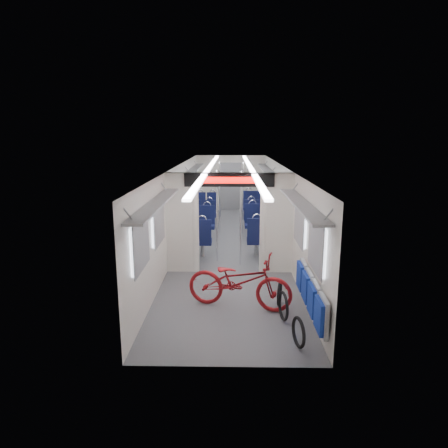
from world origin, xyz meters
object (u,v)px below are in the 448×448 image
Objects in this scene: bike_hoop_a at (298,334)px; seat_bay_far_right at (256,208)px; bicycle at (239,281)px; stanchion_far_left at (220,198)px; bike_hoop_b at (283,307)px; stanchion_near_right at (241,219)px; seat_bay_near_right at (263,227)px; stanchion_near_left at (217,217)px; bike_hoop_c at (280,295)px; stanchion_far_right at (243,199)px; seat_bay_far_left at (205,208)px; flip_bench at (310,293)px; seat_bay_near_left at (197,228)px.

bike_hoop_a is 0.21× the size of seat_bay_far_right.
stanchion_far_left is (-0.53, 5.70, 0.64)m from bicycle.
seat_bay_far_right is (0.74, 7.21, 0.06)m from bicycle.
bike_hoop_b is 3.22m from stanchion_near_right.
bike_hoop_a is at bearing -82.63° from bike_hoop_b.
stanchion_near_right reaches higher than seat_bay_near_right.
bicycle is 0.85× the size of stanchion_near_left.
bike_hoop_c is at bearing -77.07° from stanchion_far_left.
stanchion_far_left reaches higher than seat_bay_near_right.
stanchion_near_right is 3.18m from stanchion_far_right.
stanchion_far_left is 0.73m from stanchion_far_right.
stanchion_far_left is at bearing -70.98° from seat_bay_far_left.
bike_hoop_b is (-0.41, 0.22, -0.35)m from flip_bench.
flip_bench is 0.58m from bike_hoop_b.
stanchion_near_right is at bearing -24.54° from stanchion_near_left.
seat_bay_near_right is at bearing 94.88° from flip_bench.
bicycle is at bearing -79.69° from stanchion_near_left.
stanchion_far_left is at bearing 102.93° from bike_hoop_c.
seat_bay_far_right is at bearing 90.08° from bike_hoop_b.
seat_bay_near_right is at bearing 90.27° from bike_hoop_c.
seat_bay_near_right is 1.00× the size of stanchion_near_left.
bike_hoop_c is at bearing 89.23° from bike_hoop_b.
bike_hoop_c is at bearing -64.44° from seat_bay_near_left.
flip_bench is 0.83m from bike_hoop_a.
bike_hoop_c is 4.10m from seat_bay_near_right.
stanchion_far_right is (-0.95, 6.41, 0.57)m from flip_bench.
seat_bay_far_left is at bearing 97.66° from stanchion_near_left.
stanchion_near_right reaches higher than bike_hoop_b.
stanchion_near_left is (-1.24, -1.41, 0.58)m from seat_bay_near_right.
stanchion_near_left reaches higher than flip_bench.
stanchion_far_right reaches higher than seat_bay_near_left.
bicycle is at bearing -95.83° from seat_bay_far_right.
flip_bench is at bearing -64.57° from stanchion_near_left.
seat_bay_near_left is 3.67m from seat_bay_far_right.
bicycle is at bearing -74.38° from seat_bay_near_left.
bike_hoop_c is at bearing -89.84° from seat_bay_far_right.
stanchion_far_left reaches higher than bike_hoop_a.
bicycle is 0.82m from bike_hoop_c.
seat_bay_far_right is (-0.02, 7.11, 0.36)m from bike_hoop_c.
stanchion_far_right is at bearing -109.34° from seat_bay_far_right.
bike_hoop_a is at bearing -133.48° from bicycle.
seat_bay_far_left is at bearing 109.02° from stanchion_far_left.
bike_hoop_b is at bearing -90.77° from bike_hoop_c.
flip_bench is 0.97× the size of seat_bay_near_left.
flip_bench is 3.91m from stanchion_near_left.
seat_bay_far_left reaches higher than bike_hoop_c.
seat_bay_far_right reaches higher than bike_hoop_a.
stanchion_near_left and stanchion_near_right have the same top height.
bike_hoop_a is at bearing -89.15° from seat_bay_far_right.
stanchion_near_left is at bearing 115.29° from bike_hoop_c.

